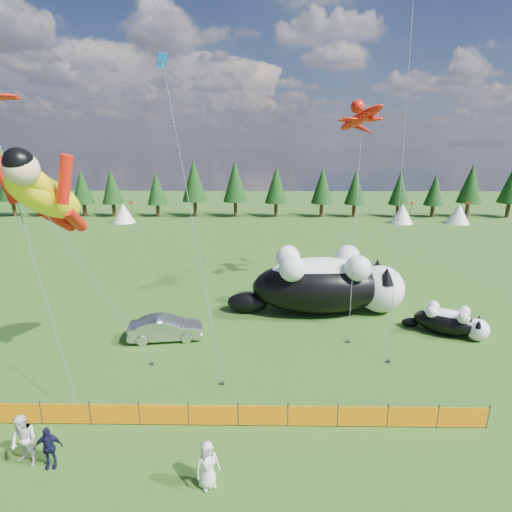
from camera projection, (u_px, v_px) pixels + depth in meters
The scene contains 14 objects.
ground at pixel (221, 383), 19.11m from camera, with size 160.00×160.00×0.00m, color #143409.
safety_fence at pixel (213, 415), 16.08m from camera, with size 22.06×0.06×1.10m.
tree_line at pixel (249, 191), 61.31m from camera, with size 90.00×4.00×8.00m, color black, non-canonical shape.
festival_tents at pixel (325, 213), 57.06m from camera, with size 50.00×3.20×2.80m, color white, non-canonical shape.
cat_large at pixel (327, 283), 26.72m from camera, with size 11.94×4.50×4.31m.
cat_small at pixel (450, 321), 23.79m from camera, with size 4.48×3.23×1.76m.
car at pixel (166, 328), 23.20m from camera, with size 1.47×4.22×1.39m, color #BBBBC0.
spectator_b at pixel (24, 441), 14.01m from camera, with size 0.96×0.57×1.98m, color silver.
spectator_c at pixel (48, 447), 13.96m from camera, with size 0.94×0.48×1.61m, color #121333.
spectator_e at pixel (208, 465), 13.14m from camera, with size 0.84×0.54×1.71m, color silver.
superhero_kite at pixel (46, 196), 17.05m from camera, with size 6.37×5.78×11.56m.
gecko_kite at pixel (361, 118), 27.19m from camera, with size 5.42×11.29×15.00m.
diamond_kite_a at pixel (165, 75), 21.33m from camera, with size 4.12×7.34×17.09m.
diamond_kite_b at pixel (413, 7), 23.43m from camera, with size 2.89×8.86×21.45m.
Camera 1 is at (1.91, -16.70, 11.06)m, focal length 28.00 mm.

